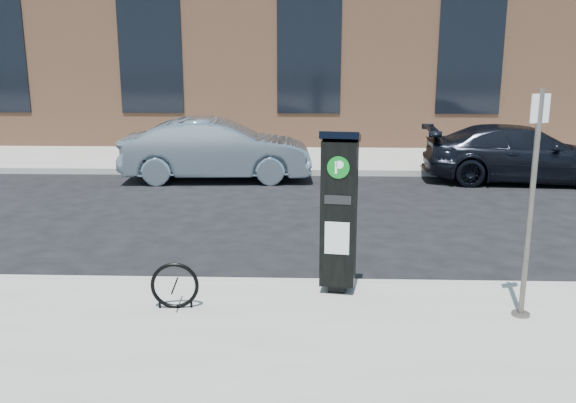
{
  "coord_description": "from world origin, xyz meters",
  "views": [
    {
      "loc": [
        0.04,
        -7.59,
        3.03
      ],
      "look_at": [
        -0.25,
        0.5,
        1.09
      ],
      "focal_mm": 38.0,
      "sensor_mm": 36.0,
      "label": 1
    }
  ],
  "objects_px": {
    "parking_kiosk": "(339,210)",
    "car_silver": "(217,150)",
    "sign_pole": "(531,208)",
    "bike_rack": "(175,286)",
    "car_dark": "(522,154)"
  },
  "relations": [
    {
      "from": "parking_kiosk",
      "to": "sign_pole",
      "type": "xyz_separation_m",
      "value": [
        2.06,
        -0.7,
        0.22
      ]
    },
    {
      "from": "sign_pole",
      "to": "car_silver",
      "type": "bearing_deg",
      "value": 100.1
    },
    {
      "from": "parking_kiosk",
      "to": "car_dark",
      "type": "bearing_deg",
      "value": 66.38
    },
    {
      "from": "car_silver",
      "to": "car_dark",
      "type": "relative_size",
      "value": 0.97
    },
    {
      "from": "bike_rack",
      "to": "car_dark",
      "type": "distance_m",
      "value": 10.78
    },
    {
      "from": "sign_pole",
      "to": "bike_rack",
      "type": "xyz_separation_m",
      "value": [
        -3.98,
        0.07,
        -0.99
      ]
    },
    {
      "from": "parking_kiosk",
      "to": "car_silver",
      "type": "relative_size",
      "value": 0.44
    },
    {
      "from": "car_silver",
      "to": "car_dark",
      "type": "distance_m",
      "value": 7.52
    },
    {
      "from": "parking_kiosk",
      "to": "car_silver",
      "type": "height_order",
      "value": "parking_kiosk"
    },
    {
      "from": "parking_kiosk",
      "to": "bike_rack",
      "type": "distance_m",
      "value": 2.16
    },
    {
      "from": "sign_pole",
      "to": "car_dark",
      "type": "xyz_separation_m",
      "value": [
        2.8,
        8.45,
        -0.72
      ]
    },
    {
      "from": "car_silver",
      "to": "parking_kiosk",
      "type": "bearing_deg",
      "value": -164.46
    },
    {
      "from": "car_dark",
      "to": "car_silver",
      "type": "bearing_deg",
      "value": 94.74
    },
    {
      "from": "sign_pole",
      "to": "car_dark",
      "type": "bearing_deg",
      "value": 52.45
    },
    {
      "from": "parking_kiosk",
      "to": "bike_rack",
      "type": "height_order",
      "value": "parking_kiosk"
    }
  ]
}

